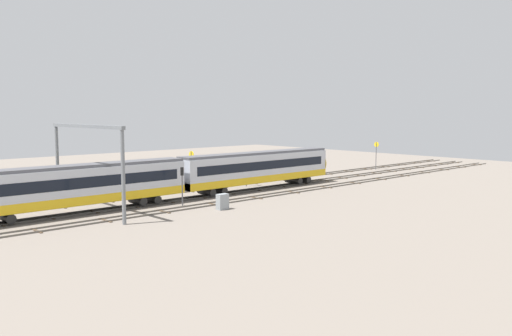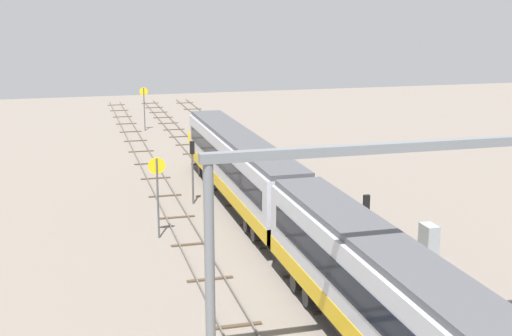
{
  "view_description": "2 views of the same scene",
  "coord_description": "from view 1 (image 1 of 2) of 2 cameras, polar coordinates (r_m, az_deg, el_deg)",
  "views": [
    {
      "loc": [
        -42.15,
        -50.5,
        10.28
      ],
      "look_at": [
        6.49,
        1.99,
        2.57
      ],
      "focal_mm": 37.14,
      "sensor_mm": 36.0,
      "label": 1
    },
    {
      "loc": [
        -41.12,
        11.37,
        13.78
      ],
      "look_at": [
        7.08,
        -1.77,
        2.03
      ],
      "focal_mm": 48.54,
      "sensor_mm": 36.0,
      "label": 2
    }
  ],
  "objects": [
    {
      "name": "ground_plane",
      "position": [
        66.58,
        -2.94,
        -2.74
      ],
      "size": [
        137.9,
        137.9,
        0.0
      ],
      "primitive_type": "plane",
      "color": "slate"
    },
    {
      "name": "track_near_foreground",
      "position": [
        62.94,
        -0.08,
        -3.18
      ],
      "size": [
        121.9,
        2.4,
        0.16
      ],
      "color": "#59544C",
      "rests_on": "ground"
    },
    {
      "name": "track_with_train",
      "position": [
        66.57,
        -2.94,
        -2.68
      ],
      "size": [
        121.9,
        2.4,
        0.16
      ],
      "color": "#59544C",
      "rests_on": "ground"
    },
    {
      "name": "track_middle",
      "position": [
        70.34,
        -5.49,
        -2.22
      ],
      "size": [
        121.9,
        2.4,
        0.16
      ],
      "color": "#59544C",
      "rests_on": "ground"
    },
    {
      "name": "train",
      "position": [
        56.01,
        -18.17,
        -1.98
      ],
      "size": [
        75.2,
        3.24,
        4.8
      ],
      "color": "#B7BCC6",
      "rests_on": "ground"
    },
    {
      "name": "overhead_gantry",
      "position": [
        55.47,
        -17.81,
        1.94
      ],
      "size": [
        0.4,
        15.2,
        8.95
      ],
      "color": "slate",
      "rests_on": "ground"
    },
    {
      "name": "speed_sign_near_foreground",
      "position": [
        70.69,
        -6.97,
        0.48
      ],
      "size": [
        0.14,
        1.02,
        5.01
      ],
      "color": "#4C4C51",
      "rests_on": "ground"
    },
    {
      "name": "speed_sign_mid_trackside",
      "position": [
        95.52,
        12.82,
        1.74
      ],
      "size": [
        0.14,
        0.92,
        4.89
      ],
      "color": "#4C4C51",
      "rests_on": "ground"
    },
    {
      "name": "signal_light_trackside_approach",
      "position": [
        72.39,
        -1.05,
        0.36
      ],
      "size": [
        0.31,
        0.32,
        4.54
      ],
      "color": "#4C4C51",
      "rests_on": "ground"
    },
    {
      "name": "signal_light_trackside_departure",
      "position": [
        58.03,
        -7.95,
        -1.33
      ],
      "size": [
        0.31,
        0.32,
        4.22
      ],
      "color": "#4C4C51",
      "rests_on": "ground"
    },
    {
      "name": "relay_cabinet",
      "position": [
        55.6,
        -3.63,
        -3.65
      ],
      "size": [
        1.24,
        0.74,
        1.65
      ],
      "color": "gray",
      "rests_on": "ground"
    }
  ]
}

